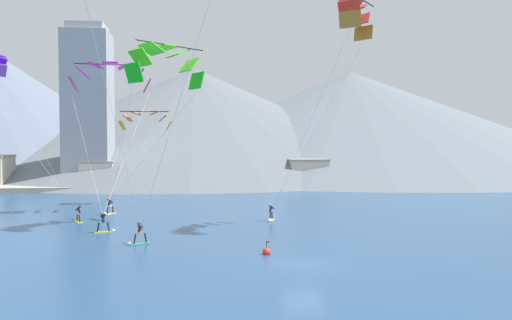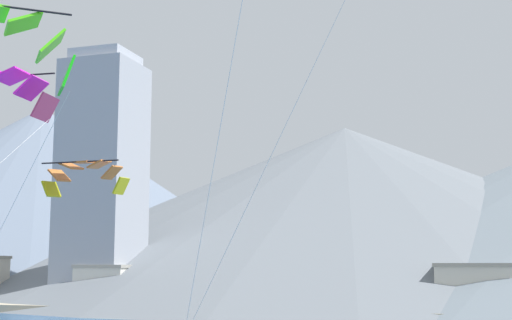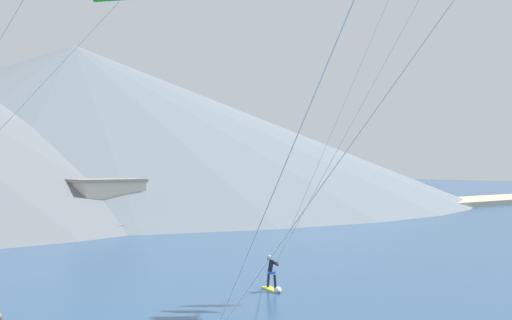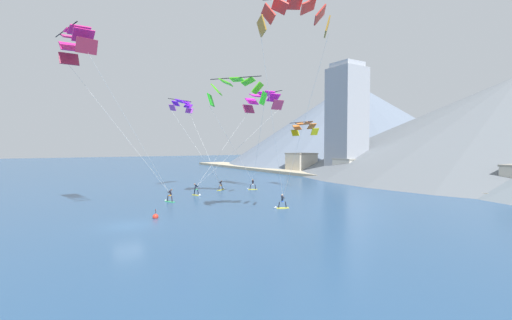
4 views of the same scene
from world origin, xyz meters
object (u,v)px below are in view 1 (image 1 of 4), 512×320
(kitesurfer_mid_center, at_px, (106,226))
(kitesurfer_near_lead, at_px, (109,209))
(kitesurfer_far_right, at_px, (137,238))
(race_marker_buoy, at_px, (267,252))
(kitesurfer_far_left, at_px, (270,216))
(parafoil_kite_mid_center, at_px, (111,73))
(parafoil_kite_distant_high_outer, at_px, (146,117))
(parafoil_kite_near_lead, at_px, (166,61))
(parafoil_kite_far_left, at_px, (355,14))
(kitesurfer_near_trail, at_px, (78,217))

(kitesurfer_mid_center, bearing_deg, kitesurfer_near_lead, 99.05)
(kitesurfer_far_right, distance_m, race_marker_buoy, 9.87)
(kitesurfer_far_left, bearing_deg, parafoil_kite_mid_center, 153.86)
(kitesurfer_far_left, distance_m, parafoil_kite_distant_high_outer, 21.47)
(parafoil_kite_distant_high_outer, bearing_deg, race_marker_buoy, -68.50)
(kitesurfer_far_right, bearing_deg, kitesurfer_far_left, 39.79)
(kitesurfer_far_left, relative_size, parafoil_kite_near_lead, 0.12)
(kitesurfer_far_left, height_order, parafoil_kite_near_lead, parafoil_kite_near_lead)
(kitesurfer_far_right, bearing_deg, parafoil_kite_far_left, 17.61)
(parafoil_kite_mid_center, distance_m, race_marker_buoy, 28.90)
(parafoil_kite_mid_center, distance_m, parafoil_kite_far_left, 25.54)
(kitesurfer_near_trail, height_order, kitesurfer_mid_center, kitesurfer_mid_center)
(kitesurfer_far_left, distance_m, race_marker_buoy, 13.52)
(kitesurfer_far_left, xyz_separation_m, parafoil_kite_mid_center, (-15.75, 7.73, 14.02))
(kitesurfer_near_lead, bearing_deg, kitesurfer_far_left, -19.95)
(race_marker_buoy, bearing_deg, kitesurfer_mid_center, 142.89)
(kitesurfer_near_trail, distance_m, parafoil_kite_far_left, 30.86)
(kitesurfer_near_trail, distance_m, parafoil_kite_near_lead, 16.49)
(kitesurfer_near_trail, xyz_separation_m, kitesurfer_far_left, (17.76, -1.38, 0.01))
(parafoil_kite_mid_center, relative_size, parafoil_kite_far_left, 0.77)
(parafoil_kite_mid_center, xyz_separation_m, race_marker_buoy, (13.64, -21.08, -14.31))
(parafoil_kite_distant_high_outer, bearing_deg, parafoil_kite_mid_center, -113.87)
(kitesurfer_near_lead, xyz_separation_m, parafoil_kite_mid_center, (0.04, 2.00, 13.95))
(kitesurfer_far_right, height_order, parafoil_kite_far_left, parafoil_kite_far_left)
(kitesurfer_mid_center, xyz_separation_m, parafoil_kite_near_lead, (4.70, 3.88, 14.06))
(race_marker_buoy, bearing_deg, parafoil_kite_mid_center, 122.91)
(kitesurfer_far_right, distance_m, parafoil_kite_distant_high_outer, 25.33)
(kitesurfer_near_trail, bearing_deg, parafoil_kite_near_lead, -11.67)
(kitesurfer_far_left, height_order, parafoil_kite_distant_high_outer, parafoil_kite_distant_high_outer)
(kitesurfer_near_lead, distance_m, parafoil_kite_mid_center, 14.09)
(parafoil_kite_near_lead, bearing_deg, kitesurfer_far_right, -99.93)
(kitesurfer_near_lead, bearing_deg, parafoil_kite_mid_center, 88.90)
(kitesurfer_near_trail, height_order, parafoil_kite_near_lead, parafoil_kite_near_lead)
(parafoil_kite_far_left, bearing_deg, kitesurfer_far_left, 152.63)
(kitesurfer_far_left, bearing_deg, parafoil_kite_distant_high_outer, 132.49)
(kitesurfer_far_left, distance_m, parafoil_kite_mid_center, 22.46)
(kitesurfer_far_left, xyz_separation_m, kitesurfer_far_right, (-11.06, -9.21, 0.03))
(parafoil_kite_near_lead, distance_m, parafoil_kite_far_left, 17.08)
(kitesurfer_far_left, xyz_separation_m, parafoil_kite_distant_high_outer, (-12.93, 14.11, 9.72))
(parafoil_kite_far_left, bearing_deg, kitesurfer_mid_center, -178.19)
(parafoil_kite_mid_center, bearing_deg, parafoil_kite_distant_high_outer, 66.13)
(kitesurfer_mid_center, relative_size, parafoil_kite_mid_center, 0.13)
(kitesurfer_far_left, xyz_separation_m, parafoil_kite_far_left, (6.83, -3.53, 17.99))
(parafoil_kite_near_lead, distance_m, race_marker_buoy, 20.82)
(kitesurfer_far_left, distance_m, kitesurfer_far_right, 14.40)
(parafoil_kite_mid_center, distance_m, parafoil_kite_distant_high_outer, 8.20)
(kitesurfer_mid_center, bearing_deg, parafoil_kite_mid_center, 97.37)
(parafoil_kite_near_lead, bearing_deg, parafoil_kite_far_left, -11.12)
(kitesurfer_far_right, relative_size, parafoil_kite_mid_center, 0.12)
(parafoil_kite_distant_high_outer, relative_size, race_marker_buoy, 6.07)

